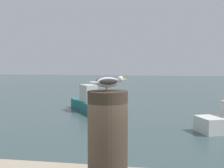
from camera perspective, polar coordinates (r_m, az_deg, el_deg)
The scene contains 3 objects.
mooring_post at distance 2.86m, azimuth -0.86°, elevation -10.70°, with size 0.39×0.39×0.93m, color #382D23.
seagull at distance 2.77m, azimuth -0.74°, elevation 0.44°, with size 0.36×0.25×0.14m.
boat_teal at distance 16.64m, azimuth -3.94°, elevation -4.08°, with size 3.64×4.64×1.69m.
Camera 1 is at (1.35, -3.23, 2.89)m, focal length 46.27 mm.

